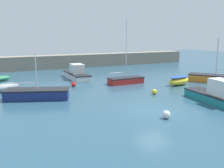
{
  "coord_description": "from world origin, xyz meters",
  "views": [
    {
      "loc": [
        -10.67,
        -14.86,
        5.59
      ],
      "look_at": [
        0.6,
        8.51,
        0.47
      ],
      "focal_mm": 40.0,
      "sensor_mm": 36.0,
      "label": 1
    }
  ],
  "objects_px": {
    "sailboat_tall_mast": "(126,80)",
    "mooring_buoy_yellow": "(154,92)",
    "mooring_buoy_white": "(166,115)",
    "rowboat_white_midwater": "(6,87)",
    "rowboat_with_red_cover": "(179,80)",
    "cabin_cruiser_white": "(76,74)",
    "sailboat_short_mast": "(37,94)",
    "motorboat_grey_hull": "(218,95)",
    "mooring_buoy_red": "(74,84)",
    "sailboat_twin_hulled": "(215,78)"
  },
  "relations": [
    {
      "from": "mooring_buoy_yellow",
      "to": "cabin_cruiser_white",
      "type": "bearing_deg",
      "value": 109.11
    },
    {
      "from": "rowboat_white_midwater",
      "to": "mooring_buoy_red",
      "type": "relative_size",
      "value": 6.07
    },
    {
      "from": "sailboat_short_mast",
      "to": "mooring_buoy_red",
      "type": "bearing_deg",
      "value": 60.62
    },
    {
      "from": "cabin_cruiser_white",
      "to": "rowboat_with_red_cover",
      "type": "xyz_separation_m",
      "value": [
        9.16,
        -9.05,
        -0.11
      ]
    },
    {
      "from": "sailboat_twin_hulled",
      "to": "mooring_buoy_yellow",
      "type": "bearing_deg",
      "value": 63.81
    },
    {
      "from": "rowboat_with_red_cover",
      "to": "mooring_buoy_white",
      "type": "distance_m",
      "value": 12.17
    },
    {
      "from": "motorboat_grey_hull",
      "to": "mooring_buoy_red",
      "type": "height_order",
      "value": "motorboat_grey_hull"
    },
    {
      "from": "motorboat_grey_hull",
      "to": "mooring_buoy_white",
      "type": "bearing_deg",
      "value": 106.43
    },
    {
      "from": "sailboat_tall_mast",
      "to": "mooring_buoy_yellow",
      "type": "relative_size",
      "value": 14.96
    },
    {
      "from": "sailboat_tall_mast",
      "to": "sailboat_twin_hulled",
      "type": "height_order",
      "value": "sailboat_tall_mast"
    },
    {
      "from": "sailboat_short_mast",
      "to": "cabin_cruiser_white",
      "type": "bearing_deg",
      "value": 73.91
    },
    {
      "from": "rowboat_white_midwater",
      "to": "mooring_buoy_red",
      "type": "distance_m",
      "value": 6.84
    },
    {
      "from": "mooring_buoy_red",
      "to": "rowboat_with_red_cover",
      "type": "bearing_deg",
      "value": -21.22
    },
    {
      "from": "sailboat_short_mast",
      "to": "rowboat_white_midwater",
      "type": "bearing_deg",
      "value": 138.07
    },
    {
      "from": "mooring_buoy_yellow",
      "to": "sailboat_twin_hulled",
      "type": "bearing_deg",
      "value": 11.01
    },
    {
      "from": "sailboat_twin_hulled",
      "to": "motorboat_grey_hull",
      "type": "bearing_deg",
      "value": 95.97
    },
    {
      "from": "sailboat_short_mast",
      "to": "sailboat_twin_hulled",
      "type": "bearing_deg",
      "value": 17.53
    },
    {
      "from": "mooring_buoy_white",
      "to": "mooring_buoy_red",
      "type": "distance_m",
      "value": 13.23
    },
    {
      "from": "cabin_cruiser_white",
      "to": "motorboat_grey_hull",
      "type": "height_order",
      "value": "motorboat_grey_hull"
    },
    {
      "from": "sailboat_short_mast",
      "to": "mooring_buoy_red",
      "type": "xyz_separation_m",
      "value": [
        4.48,
        3.78,
        -0.22
      ]
    },
    {
      "from": "rowboat_white_midwater",
      "to": "motorboat_grey_hull",
      "type": "xyz_separation_m",
      "value": [
        15.58,
        -12.39,
        0.24
      ]
    },
    {
      "from": "sailboat_twin_hulled",
      "to": "rowboat_with_red_cover",
      "type": "xyz_separation_m",
      "value": [
        -5.1,
        0.57,
        0.06
      ]
    },
    {
      "from": "sailboat_tall_mast",
      "to": "rowboat_white_midwater",
      "type": "height_order",
      "value": "sailboat_tall_mast"
    },
    {
      "from": "motorboat_grey_hull",
      "to": "mooring_buoy_red",
      "type": "relative_size",
      "value": 12.99
    },
    {
      "from": "rowboat_with_red_cover",
      "to": "sailboat_twin_hulled",
      "type": "bearing_deg",
      "value": -19.24
    },
    {
      "from": "sailboat_tall_mast",
      "to": "sailboat_twin_hulled",
      "type": "xyz_separation_m",
      "value": [
        10.06,
        -3.97,
        0.07
      ]
    },
    {
      "from": "motorboat_grey_hull",
      "to": "mooring_buoy_red",
      "type": "bearing_deg",
      "value": 41.87
    },
    {
      "from": "sailboat_short_mast",
      "to": "mooring_buoy_red",
      "type": "relative_size",
      "value": 11.72
    },
    {
      "from": "sailboat_tall_mast",
      "to": "rowboat_white_midwater",
      "type": "xyz_separation_m",
      "value": [
        -12.86,
        1.54,
        0.02
      ]
    },
    {
      "from": "sailboat_tall_mast",
      "to": "sailboat_twin_hulled",
      "type": "relative_size",
      "value": 1.23
    },
    {
      "from": "rowboat_with_red_cover",
      "to": "mooring_buoy_yellow",
      "type": "xyz_separation_m",
      "value": [
        -5.14,
        -2.56,
        -0.28
      ]
    },
    {
      "from": "rowboat_white_midwater",
      "to": "mooring_buoy_white",
      "type": "bearing_deg",
      "value": 95.59
    },
    {
      "from": "rowboat_with_red_cover",
      "to": "mooring_buoy_yellow",
      "type": "bearing_deg",
      "value": -166.41
    },
    {
      "from": "rowboat_with_red_cover",
      "to": "rowboat_white_midwater",
      "type": "height_order",
      "value": "rowboat_with_red_cover"
    },
    {
      "from": "rowboat_with_red_cover",
      "to": "mooring_buoy_white",
      "type": "height_order",
      "value": "rowboat_with_red_cover"
    },
    {
      "from": "sailboat_tall_mast",
      "to": "rowboat_white_midwater",
      "type": "bearing_deg",
      "value": 172.03
    },
    {
      "from": "mooring_buoy_white",
      "to": "rowboat_white_midwater",
      "type": "bearing_deg",
      "value": 124.31
    },
    {
      "from": "sailboat_twin_hulled",
      "to": "sailboat_short_mast",
      "type": "bearing_deg",
      "value": 49.83
    },
    {
      "from": "mooring_buoy_yellow",
      "to": "motorboat_grey_hull",
      "type": "bearing_deg",
      "value": -59.35
    },
    {
      "from": "mooring_buoy_white",
      "to": "cabin_cruiser_white",
      "type": "bearing_deg",
      "value": 92.11
    },
    {
      "from": "rowboat_white_midwater",
      "to": "motorboat_grey_hull",
      "type": "relative_size",
      "value": 0.47
    },
    {
      "from": "rowboat_with_red_cover",
      "to": "motorboat_grey_hull",
      "type": "height_order",
      "value": "motorboat_grey_hull"
    },
    {
      "from": "sailboat_tall_mast",
      "to": "mooring_buoy_red",
      "type": "distance_m",
      "value": 6.13
    },
    {
      "from": "cabin_cruiser_white",
      "to": "sailboat_short_mast",
      "type": "bearing_deg",
      "value": 143.47
    },
    {
      "from": "sailboat_tall_mast",
      "to": "mooring_buoy_yellow",
      "type": "height_order",
      "value": "sailboat_tall_mast"
    },
    {
      "from": "motorboat_grey_hull",
      "to": "sailboat_twin_hulled",
      "type": "bearing_deg",
      "value": -41.79
    },
    {
      "from": "rowboat_with_red_cover",
      "to": "rowboat_white_midwater",
      "type": "relative_size",
      "value": 1.14
    },
    {
      "from": "cabin_cruiser_white",
      "to": "mooring_buoy_red",
      "type": "distance_m",
      "value": 5.14
    },
    {
      "from": "mooring_buoy_white",
      "to": "mooring_buoy_yellow",
      "type": "relative_size",
      "value": 1.13
    },
    {
      "from": "sailboat_short_mast",
      "to": "sailboat_twin_hulled",
      "type": "xyz_separation_m",
      "value": [
        20.6,
        -1.07,
        0.01
      ]
    }
  ]
}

